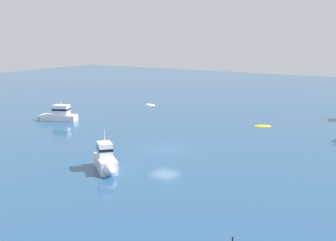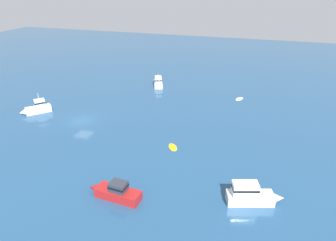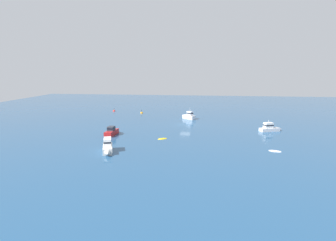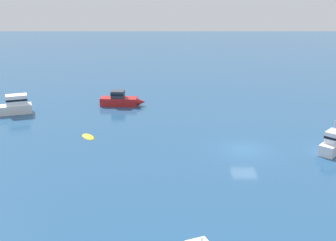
{
  "view_description": "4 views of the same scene",
  "coord_description": "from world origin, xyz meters",
  "px_view_note": "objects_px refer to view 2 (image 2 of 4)",
  "views": [
    {
      "loc": [
        39.08,
        25.38,
        11.67
      ],
      "look_at": [
        -10.69,
        -6.56,
        0.53
      ],
      "focal_mm": 52.69,
      "sensor_mm": 36.0,
      "label": 1
    },
    {
      "loc": [
        -26.37,
        36.83,
        20.05
      ],
      "look_at": [
        -13.98,
        -0.68,
        1.71
      ],
      "focal_mm": 32.58,
      "sensor_mm": 36.0,
      "label": 2
    },
    {
      "loc": [
        -73.11,
        -5.03,
        14.28
      ],
      "look_at": [
        -4.82,
        3.87,
        1.83
      ],
      "focal_mm": 30.9,
      "sensor_mm": 36.0,
      "label": 3
    },
    {
      "loc": [
        -7.59,
        -42.51,
        17.61
      ],
      "look_at": [
        -7.46,
        4.1,
        1.66
      ],
      "focal_mm": 49.93,
      "sensor_mm": 36.0,
      "label": 4
    }
  ],
  "objects_px": {
    "powerboat": "(37,108)",
    "powerboat_1": "(251,195)",
    "cabin_cruiser": "(158,82)",
    "powerboat_2": "(116,192)",
    "dinghy": "(173,147)",
    "dinghy_1": "(239,99)"
  },
  "relations": [
    {
      "from": "powerboat_2",
      "to": "powerboat_1",
      "type": "bearing_deg",
      "value": -161.05
    },
    {
      "from": "dinghy",
      "to": "powerboat_2",
      "type": "bearing_deg",
      "value": -44.47
    },
    {
      "from": "powerboat_1",
      "to": "cabin_cruiser",
      "type": "bearing_deg",
      "value": 105.85
    },
    {
      "from": "dinghy",
      "to": "powerboat_1",
      "type": "distance_m",
      "value": 13.28
    },
    {
      "from": "cabin_cruiser",
      "to": "powerboat_2",
      "type": "xyz_separation_m",
      "value": [
        -8.15,
        34.91,
        -0.05
      ]
    },
    {
      "from": "powerboat_1",
      "to": "dinghy_1",
      "type": "bearing_deg",
      "value": 80.29
    },
    {
      "from": "powerboat_1",
      "to": "cabin_cruiser",
      "type": "relative_size",
      "value": 1.02
    },
    {
      "from": "powerboat_1",
      "to": "powerboat_2",
      "type": "relative_size",
      "value": 0.99
    },
    {
      "from": "dinghy",
      "to": "powerboat_1",
      "type": "xyz_separation_m",
      "value": [
        -10.55,
        8.0,
        0.94
      ]
    },
    {
      "from": "dinghy_1",
      "to": "cabin_cruiser",
      "type": "xyz_separation_m",
      "value": [
        16.87,
        -2.54,
        0.77
      ]
    },
    {
      "from": "powerboat",
      "to": "cabin_cruiser",
      "type": "relative_size",
      "value": 0.8
    },
    {
      "from": "dinghy",
      "to": "powerboat_1",
      "type": "height_order",
      "value": "powerboat_1"
    },
    {
      "from": "dinghy",
      "to": "powerboat",
      "type": "height_order",
      "value": "powerboat"
    },
    {
      "from": "powerboat",
      "to": "cabin_cruiser",
      "type": "height_order",
      "value": "powerboat"
    },
    {
      "from": "powerboat",
      "to": "powerboat_1",
      "type": "bearing_deg",
      "value": 112.01
    },
    {
      "from": "dinghy",
      "to": "powerboat",
      "type": "bearing_deg",
      "value": -131.61
    },
    {
      "from": "dinghy",
      "to": "powerboat",
      "type": "distance_m",
      "value": 24.96
    },
    {
      "from": "powerboat_1",
      "to": "cabin_cruiser",
      "type": "height_order",
      "value": "cabin_cruiser"
    },
    {
      "from": "cabin_cruiser",
      "to": "powerboat_2",
      "type": "distance_m",
      "value": 35.84
    },
    {
      "from": "dinghy",
      "to": "powerboat_2",
      "type": "relative_size",
      "value": 0.4
    },
    {
      "from": "powerboat_1",
      "to": "powerboat_2",
      "type": "xyz_separation_m",
      "value": [
        12.94,
        3.48,
        -0.21
      ]
    },
    {
      "from": "dinghy",
      "to": "dinghy_1",
      "type": "xyz_separation_m",
      "value": [
        -6.33,
        -20.88,
        0.0
      ]
    }
  ]
}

